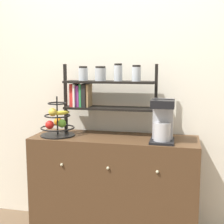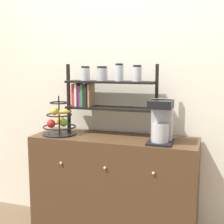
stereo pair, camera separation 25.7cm
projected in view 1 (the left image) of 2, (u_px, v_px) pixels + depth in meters
wall_back at (121, 85)px, 2.80m from camera, size 7.00×0.05×2.60m
sideboard at (114, 187)px, 2.67m from camera, size 1.38×0.47×0.88m
coffee_maker at (163, 121)px, 2.43m from camera, size 0.19×0.23×0.33m
fruit_stand at (57, 123)px, 2.65m from camera, size 0.29×0.29×0.34m
shelf_hutch at (101, 90)px, 2.67m from camera, size 0.82×0.20×0.61m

